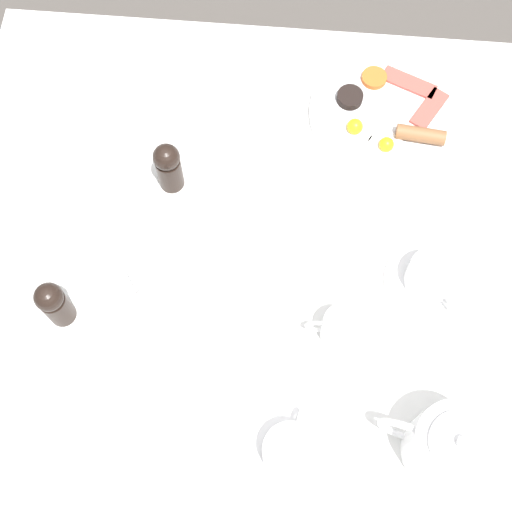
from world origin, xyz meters
The scene contains 15 objects.
ground_plane centered at (0.00, 0.00, 0.00)m, with size 8.00×8.00×0.00m, color #4C4742.
table centered at (0.00, 0.00, 0.68)m, with size 1.05×0.96×0.76m.
breakfast_plate centered at (-0.21, -0.29, 0.77)m, with size 0.28×0.28×0.04m.
teapot_near centered at (-0.30, 0.28, 0.82)m, with size 0.21×0.12×0.13m.
teapot_far centered at (0.14, 0.04, 0.82)m, with size 0.14×0.18×0.13m.
teacup_with_saucer_left centered at (-0.28, 0.02, 0.78)m, with size 0.14×0.14×0.06m.
teacup_with_saucer_right centered at (-0.08, 0.31, 0.79)m, with size 0.14×0.14×0.06m.
water_glass_tall centered at (0.44, -0.19, 0.81)m, with size 0.06×0.06×0.11m.
creamer_jug centered at (-0.14, 0.11, 0.79)m, with size 0.09×0.06×0.06m.
pepper_grinder centered at (0.16, -0.13, 0.82)m, with size 0.04×0.04×0.11m.
salt_grinder centered at (0.30, 0.12, 0.82)m, with size 0.04×0.04×0.11m.
napkin_folded centered at (0.10, 0.36, 0.76)m, with size 0.15×0.15×0.01m.
fork_by_plate centered at (0.35, 0.35, 0.76)m, with size 0.18×0.05×0.00m.
knife_by_plate centered at (0.21, -0.28, 0.76)m, with size 0.05×0.22×0.00m.
spoon_for_tea centered at (-0.40, -0.14, 0.76)m, with size 0.15×0.08×0.00m.
Camera 1 is at (-0.04, 0.42, 1.86)m, focal length 50.00 mm.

